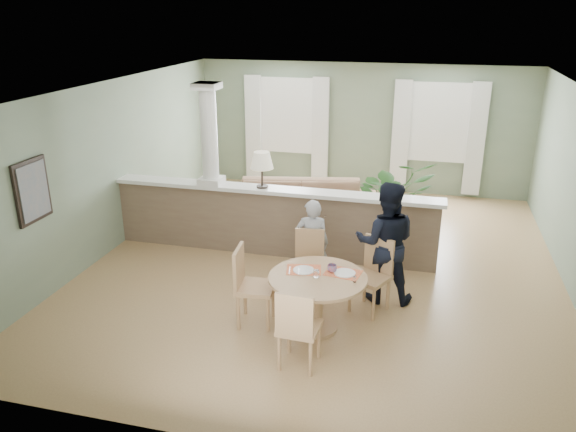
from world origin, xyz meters
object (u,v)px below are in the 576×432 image
(sofa, at_px, (300,206))
(houseplant, at_px, (393,198))
(man_person, at_px, (385,243))
(chair_far_boy, at_px, (309,260))
(chair_near, at_px, (297,326))
(child_person, at_px, (312,244))
(chair_far_man, at_px, (373,271))
(chair_side, at_px, (249,282))
(dining_table, at_px, (318,287))

(sofa, distance_m, houseplant, 1.66)
(man_person, bearing_deg, chair_far_boy, 2.02)
(chair_far_boy, relative_size, chair_near, 0.95)
(houseplant, height_order, child_person, houseplant)
(chair_far_man, bearing_deg, child_person, 179.22)
(chair_side, distance_m, man_person, 1.90)
(sofa, xyz_separation_m, houseplant, (1.63, -0.06, 0.31))
(dining_table, xyz_separation_m, child_person, (-0.31, 1.12, 0.08))
(child_person, bearing_deg, dining_table, 95.69)
(sofa, bearing_deg, child_person, -84.23)
(chair_side, bearing_deg, child_person, -30.25)
(sofa, relative_size, chair_far_boy, 3.05)
(dining_table, relative_size, chair_far_boy, 1.29)
(chair_far_boy, height_order, child_person, child_person)
(chair_far_man, bearing_deg, man_person, 94.74)
(chair_far_boy, xyz_separation_m, chair_far_man, (0.90, -0.19, 0.03))
(chair_near, distance_m, man_person, 2.00)
(dining_table, relative_size, chair_near, 1.23)
(sofa, distance_m, chair_near, 4.22)
(chair_near, height_order, child_person, child_person)
(sofa, height_order, chair_near, chair_near)
(dining_table, relative_size, man_person, 0.71)
(chair_far_man, bearing_deg, sofa, 146.79)
(child_person, distance_m, man_person, 1.05)
(dining_table, distance_m, chair_side, 0.86)
(sofa, height_order, houseplant, houseplant)
(houseplant, xyz_separation_m, man_person, (0.06, -2.23, 0.12))
(houseplant, height_order, chair_far_boy, houseplant)
(houseplant, bearing_deg, man_person, -88.53)
(chair_far_man, bearing_deg, houseplant, 114.11)
(houseplant, bearing_deg, child_person, -115.01)
(chair_far_boy, xyz_separation_m, chair_side, (-0.56, -0.92, 0.05))
(houseplant, relative_size, chair_far_man, 1.46)
(chair_far_boy, height_order, chair_side, chair_side)
(houseplant, height_order, dining_table, houseplant)
(sofa, xyz_separation_m, chair_far_man, (1.58, -2.58, 0.13))
(dining_table, xyz_separation_m, chair_side, (-0.86, -0.05, -0.01))
(chair_near, distance_m, child_person, 2.00)
(sofa, xyz_separation_m, dining_table, (0.98, -3.25, 0.16))
(child_person, height_order, man_person, man_person)
(dining_table, xyz_separation_m, chair_far_man, (0.60, 0.67, -0.03))
(chair_far_boy, distance_m, chair_near, 1.74)
(child_person, bearing_deg, chair_far_boy, 82.28)
(chair_side, relative_size, man_person, 0.61)
(sofa, relative_size, chair_near, 2.91)
(chair_side, bearing_deg, houseplant, -30.29)
(sofa, relative_size, man_person, 1.69)
(man_person, bearing_deg, dining_table, 49.80)
(chair_far_man, distance_m, child_person, 1.02)
(sofa, bearing_deg, dining_table, -84.80)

